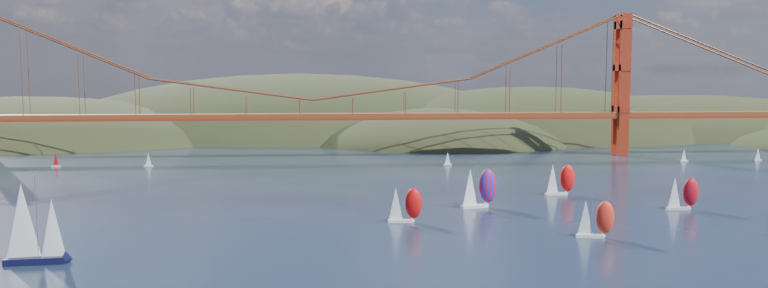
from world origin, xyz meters
TOP-DOWN VIEW (x-y plane):
  - headlands at (44.95, 278.29)m, footprint 725.00×225.00m
  - bridge at (-1.75, 180.00)m, footprint 552.00×12.00m
  - sloop_navy at (-46.02, 26.55)m, footprint 10.29×6.13m
  - racer_0 at (21.72, 56.49)m, footprint 7.56×3.14m
  - racer_1 at (58.05, 38.65)m, footprint 7.52×3.69m
  - racer_2 at (89.60, 66.04)m, footprint 7.57×3.07m
  - racer_3 at (66.86, 88.76)m, footprint 8.20×3.58m
  - racer_rwb at (41.56, 72.52)m, footprint 9.56×5.66m
  - distant_boat_2 at (-88.24, 159.52)m, footprint 3.00×2.00m
  - distant_boat_3 at (-56.42, 157.29)m, footprint 3.00×2.00m
  - distant_boat_4 at (134.84, 156.59)m, footprint 3.00×2.00m
  - distant_boat_5 at (163.15, 156.90)m, footprint 3.00×2.00m
  - distant_boat_8 at (47.20, 152.76)m, footprint 3.00×2.00m

SIDE VIEW (x-z plane):
  - headlands at x=44.95m, z-range -60.46..35.54m
  - distant_boat_2 at x=-88.24m, z-range 0.06..4.76m
  - distant_boat_3 at x=-56.42m, z-range 0.06..4.76m
  - distant_boat_4 at x=134.84m, z-range 0.06..4.76m
  - distant_boat_5 at x=163.15m, z-range 0.06..4.76m
  - distant_boat_8 at x=47.20m, z-range 0.06..4.76m
  - racer_1 at x=58.05m, z-range -0.23..8.24m
  - racer_0 at x=21.72m, z-range -0.24..8.41m
  - racer_2 at x=89.60m, z-range -0.24..8.47m
  - racer_3 at x=66.86m, z-range -0.26..9.05m
  - racer_rwb at x=41.56m, z-range -0.29..10.42m
  - sloop_navy at x=-46.02m, z-range -0.92..14.72m
  - bridge at x=-1.75m, z-range 4.73..59.73m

